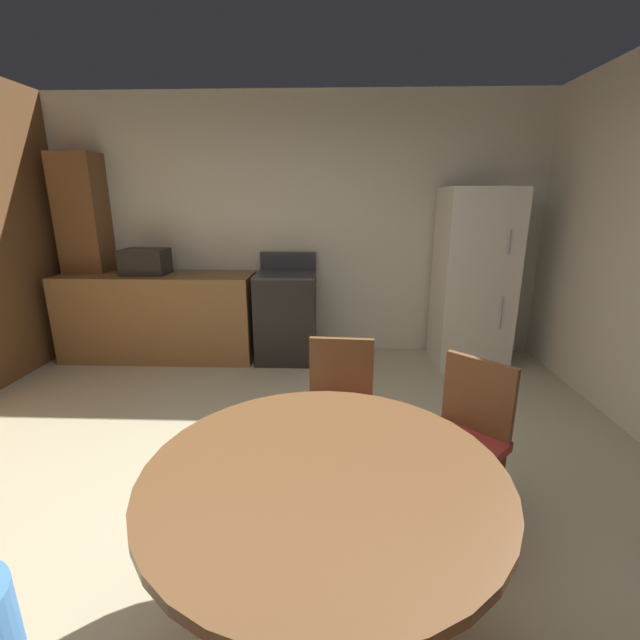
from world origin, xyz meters
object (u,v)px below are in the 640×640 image
(dining_table, at_px, (324,507))
(chair_northeast, at_px, (464,432))
(chair_north, at_px, (340,404))
(refrigerator, at_px, (473,279))
(microwave, at_px, (145,262))
(oven_range, at_px, (286,316))

(dining_table, relative_size, chair_northeast, 1.44)
(dining_table, distance_m, chair_north, 1.00)
(refrigerator, height_order, chair_north, refrigerator)
(microwave, xyz_separation_m, dining_table, (1.92, -3.05, -0.42))
(microwave, bearing_deg, refrigerator, -0.87)
(microwave, height_order, dining_table, microwave)
(oven_range, height_order, microwave, microwave)
(oven_range, relative_size, microwave, 2.50)
(oven_range, xyz_separation_m, refrigerator, (1.88, -0.05, 0.41))
(oven_range, height_order, dining_table, oven_range)
(chair_northeast, bearing_deg, oven_range, -108.74)
(oven_range, xyz_separation_m, dining_table, (0.48, -3.06, 0.14))
(dining_table, height_order, chair_northeast, chair_northeast)
(refrigerator, bearing_deg, chair_northeast, -106.86)
(dining_table, bearing_deg, microwave, 122.19)
(dining_table, bearing_deg, chair_northeast, 45.51)
(microwave, xyz_separation_m, chair_northeast, (2.62, -2.34, -0.53))
(oven_range, relative_size, refrigerator, 0.62)
(chair_northeast, xyz_separation_m, chair_north, (-0.64, 0.28, 0.00))
(oven_range, bearing_deg, refrigerator, -1.64)
(oven_range, relative_size, chair_northeast, 1.26)
(refrigerator, height_order, dining_table, refrigerator)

